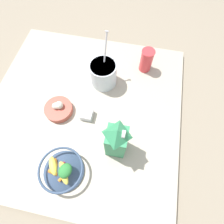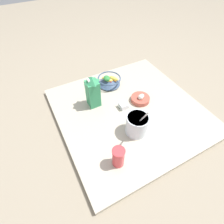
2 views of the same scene
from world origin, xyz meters
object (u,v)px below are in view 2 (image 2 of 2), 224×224
object	(u,v)px
milk_carton	(93,91)
drinking_cup	(118,157)
yogurt_tub	(137,124)
spice_jar	(123,106)
garlic_bowl	(140,99)
fruit_bowl	(109,80)

from	to	relation	value
milk_carton	drinking_cup	distance (m)	0.50
milk_carton	yogurt_tub	distance (m)	0.38
milk_carton	drinking_cup	xyz separation A→B (m)	(0.49, -0.07, -0.05)
yogurt_tub	milk_carton	bearing A→B (deg)	-158.68
drinking_cup	spice_jar	xyz separation A→B (m)	(-0.36, 0.25, -0.05)
milk_carton	yogurt_tub	bearing A→B (deg)	21.32
yogurt_tub	spice_jar	bearing A→B (deg)	170.45
milk_carton	spice_jar	xyz separation A→B (m)	(0.13, 0.17, -0.11)
milk_carton	garlic_bowl	world-z (taller)	milk_carton
milk_carton	drinking_cup	bearing A→B (deg)	-8.38
drinking_cup	fruit_bowl	bearing A→B (deg)	156.62
yogurt_tub	drinking_cup	size ratio (longest dim) A/B	2.01
yogurt_tub	garlic_bowl	world-z (taller)	yogurt_tub
garlic_bowl	spice_jar	bearing A→B (deg)	-89.98
spice_jar	garlic_bowl	distance (m)	0.15
fruit_bowl	garlic_bowl	xyz separation A→B (m)	(0.28, 0.12, -0.02)
yogurt_tub	drinking_cup	bearing A→B (deg)	-56.71
spice_jar	milk_carton	bearing A→B (deg)	-126.89
milk_carton	spice_jar	bearing A→B (deg)	53.11
fruit_bowl	milk_carton	xyz separation A→B (m)	(0.15, -0.20, 0.08)
milk_carton	spice_jar	size ratio (longest dim) A/B	4.23
spice_jar	drinking_cup	bearing A→B (deg)	-34.53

